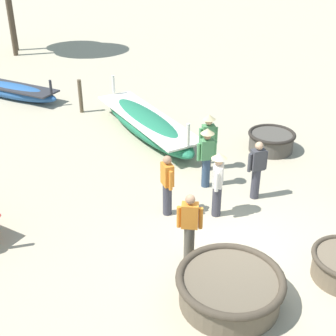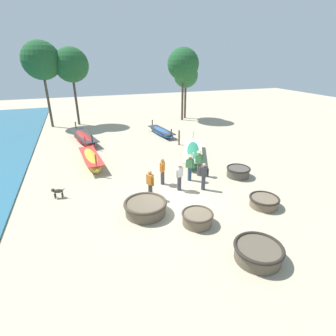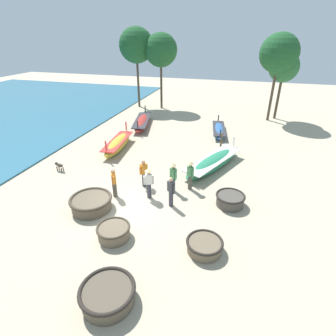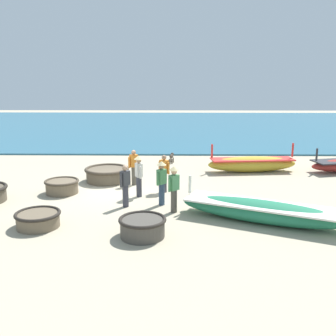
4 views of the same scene
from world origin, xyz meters
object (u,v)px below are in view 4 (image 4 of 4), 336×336
(fisherman_standing_right, at_px, (174,186))
(fisherman_by_coracle, at_px, (162,180))
(coracle_weathered, at_px, (62,186))
(long_boat_ochre_hull, at_px, (252,164))
(coracle_beside_post, at_px, (38,219))
(fisherman_hauling, at_px, (125,185))
(fisherman_with_hat, at_px, (134,166))
(fisherman_standing_left, at_px, (164,173))
(coracle_upturned, at_px, (107,174))
(long_boat_red_hull, at_px, (261,211))
(fisherman_crouching, at_px, (139,173))
(dog, at_px, (172,156))
(coracle_front_right, at_px, (143,227))

(fisherman_standing_right, bearing_deg, fisherman_by_coracle, -150.81)
(coracle_weathered, bearing_deg, long_boat_ochre_hull, 114.51)
(coracle_beside_post, distance_m, fisherman_hauling, 3.32)
(fisherman_with_hat, bearing_deg, fisherman_standing_left, 51.01)
(coracle_upturned, xyz_separation_m, long_boat_red_hull, (5.08, 5.96, 0.03))
(long_boat_red_hull, bearing_deg, coracle_weathered, -112.74)
(fisherman_hauling, bearing_deg, fisherman_by_coracle, 100.43)
(fisherman_hauling, distance_m, fisherman_crouching, 1.33)
(coracle_upturned, distance_m, long_boat_ochre_hull, 7.27)
(fisherman_by_coracle, bearing_deg, long_boat_red_hull, 62.89)
(coracle_beside_post, height_order, coracle_weathered, coracle_weathered)
(coracle_upturned, bearing_deg, long_boat_ochre_hull, 105.58)
(long_boat_ochre_hull, bearing_deg, fisherman_standing_right, -32.64)
(dog, bearing_deg, coracle_weathered, -37.23)
(long_boat_red_hull, height_order, fisherman_standing_right, fisherman_standing_right)
(coracle_weathered, bearing_deg, fisherman_by_coracle, 71.00)
(coracle_front_right, distance_m, fisherman_standing_right, 2.47)
(coracle_front_right, relative_size, fisherman_standing_left, 0.92)
(long_boat_ochre_hull, relative_size, fisherman_by_coracle, 2.73)
(coracle_upturned, distance_m, fisherman_standing_right, 5.22)
(coracle_upturned, relative_size, fisherman_by_coracle, 1.21)
(coracle_beside_post, bearing_deg, fisherman_hauling, 128.67)
(fisherman_standing_left, xyz_separation_m, fisherman_standing_right, (2.48, 0.41, 0.12))
(fisherman_crouching, bearing_deg, fisherman_standing_left, 123.18)
(coracle_front_right, height_order, dog, coracle_front_right)
(fisherman_standing_left, bearing_deg, fisherman_with_hat, -128.99)
(fisherman_hauling, height_order, dog, fisherman_hauling)
(fisherman_hauling, distance_m, fisherman_standing_left, 2.35)
(fisherman_hauling, height_order, fisherman_standing_right, fisherman_standing_right)
(coracle_weathered, height_order, fisherman_standing_left, fisherman_standing_left)
(long_boat_red_hull, bearing_deg, coracle_upturned, -130.44)
(coracle_weathered, distance_m, coracle_upturned, 2.47)
(fisherman_standing_left, distance_m, fisherman_standing_right, 2.52)
(fisherman_by_coracle, relative_size, fisherman_standing_left, 1.06)
(coracle_beside_post, xyz_separation_m, fisherman_hauling, (-2.04, 2.55, 0.57))
(dog, bearing_deg, coracle_beside_post, -23.61)
(long_boat_ochre_hull, xyz_separation_m, fisherman_standing_right, (6.13, -3.93, 0.55))
(coracle_front_right, relative_size, long_boat_ochre_hull, 0.32)
(coracle_upturned, relative_size, fisherman_crouching, 1.21)
(long_boat_red_hull, bearing_deg, fisherman_standing_right, -107.24)
(fisherman_crouching, bearing_deg, dog, 168.72)
(fisherman_standing_left, bearing_deg, coracle_upturned, -122.62)
(coracle_beside_post, distance_m, fisherman_by_coracle, 4.55)
(coracle_upturned, height_order, long_boat_ochre_hull, long_boat_ochre_hull)
(coracle_weathered, bearing_deg, long_boat_red_hull, 67.26)
(coracle_weathered, relative_size, coracle_upturned, 0.69)
(fisherman_standing_left, xyz_separation_m, fisherman_with_hat, (-1.10, -1.36, 0.00))
(long_boat_red_hull, height_order, long_boat_ochre_hull, long_boat_ochre_hull)
(coracle_front_right, relative_size, coracle_upturned, 0.71)
(fisherman_with_hat, xyz_separation_m, fisherman_crouching, (1.74, 0.37, 0.12))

